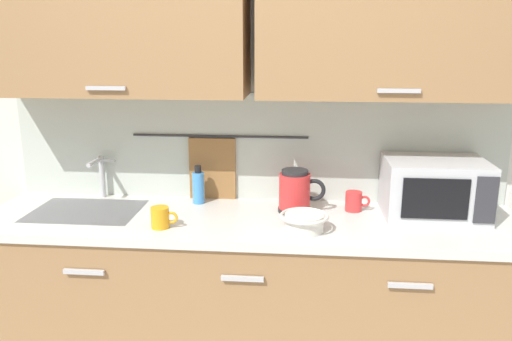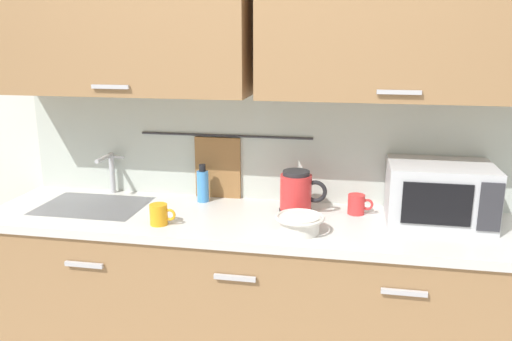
# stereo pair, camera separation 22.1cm
# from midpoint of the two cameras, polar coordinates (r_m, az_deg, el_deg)

# --- Properties ---
(counter_unit) EXTENTS (2.53, 0.64, 0.90)m
(counter_unit) POSITION_cam_midpoint_polar(r_m,az_deg,el_deg) (2.61, 1.57, -14.41)
(counter_unit) COLOR #997047
(counter_unit) RESTS_ON ground
(back_wall_assembly) EXTENTS (3.70, 0.41, 2.50)m
(back_wall_assembly) POSITION_cam_midpoint_polar(r_m,az_deg,el_deg) (2.52, 2.83, 10.03)
(back_wall_assembly) COLOR silver
(back_wall_assembly) RESTS_ON ground
(sink_faucet) EXTENTS (0.09, 0.17, 0.22)m
(sink_faucet) POSITION_cam_midpoint_polar(r_m,az_deg,el_deg) (2.82, -13.71, 0.25)
(sink_faucet) COLOR #B2B5BA
(sink_faucet) RESTS_ON counter_unit
(microwave) EXTENTS (0.46, 0.35, 0.27)m
(microwave) POSITION_cam_midpoint_polar(r_m,az_deg,el_deg) (2.51, 22.02, -2.36)
(microwave) COLOR silver
(microwave) RESTS_ON counter_unit
(electric_kettle) EXTENTS (0.23, 0.16, 0.21)m
(electric_kettle) POSITION_cam_midpoint_polar(r_m,az_deg,el_deg) (2.47, 7.09, -2.48)
(electric_kettle) COLOR black
(electric_kettle) RESTS_ON counter_unit
(dish_soap_bottle) EXTENTS (0.06, 0.06, 0.20)m
(dish_soap_bottle) POSITION_cam_midpoint_polar(r_m,az_deg,el_deg) (2.63, -3.53, -1.66)
(dish_soap_bottle) COLOR #3F8CD8
(dish_soap_bottle) RESTS_ON counter_unit
(mug_near_sink) EXTENTS (0.12, 0.08, 0.09)m
(mug_near_sink) POSITION_cam_midpoint_polar(r_m,az_deg,el_deg) (2.34, -8.00, -4.88)
(mug_near_sink) COLOR orange
(mug_near_sink) RESTS_ON counter_unit
(mixing_bowl) EXTENTS (0.21, 0.21, 0.08)m
(mixing_bowl) POSITION_cam_midpoint_polar(r_m,az_deg,el_deg) (2.24, 7.69, -5.79)
(mixing_bowl) COLOR silver
(mixing_bowl) RESTS_ON counter_unit
(mug_by_kettle) EXTENTS (0.12, 0.08, 0.09)m
(mug_by_kettle) POSITION_cam_midpoint_polar(r_m,az_deg,el_deg) (2.52, 13.58, -3.69)
(mug_by_kettle) COLOR red
(mug_by_kettle) RESTS_ON counter_unit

